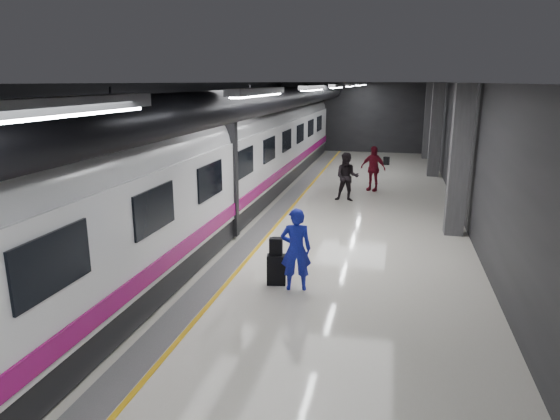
# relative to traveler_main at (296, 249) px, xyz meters

# --- Properties ---
(ground) EXTENTS (40.00, 40.00, 0.00)m
(ground) POSITION_rel_traveler_main_xyz_m (-0.66, 3.25, -0.94)
(ground) COLOR silver
(ground) RESTS_ON ground
(platform_hall) EXTENTS (10.02, 40.02, 4.51)m
(platform_hall) POSITION_rel_traveler_main_xyz_m (-0.95, 4.20, 2.60)
(platform_hall) COLOR black
(platform_hall) RESTS_ON ground
(train) EXTENTS (3.05, 38.00, 4.05)m
(train) POSITION_rel_traveler_main_xyz_m (-3.91, 3.25, 1.13)
(train) COLOR black
(train) RESTS_ON ground
(traveler_main) EXTENTS (0.77, 0.60, 1.88)m
(traveler_main) POSITION_rel_traveler_main_xyz_m (0.00, 0.00, 0.00)
(traveler_main) COLOR #1A25C5
(traveler_main) RESTS_ON ground
(suitcase_main) EXTENTS (0.47, 0.34, 0.70)m
(suitcase_main) POSITION_rel_traveler_main_xyz_m (-0.49, 0.18, -0.59)
(suitcase_main) COLOR black
(suitcase_main) RESTS_ON ground
(shoulder_bag) EXTENTS (0.31, 0.20, 0.39)m
(shoulder_bag) POSITION_rel_traveler_main_xyz_m (-0.51, 0.22, -0.05)
(shoulder_bag) COLOR black
(shoulder_bag) RESTS_ON suitcase_main
(traveler_far_a) EXTENTS (0.95, 0.75, 1.90)m
(traveler_far_a) POSITION_rel_traveler_main_xyz_m (0.26, 8.85, 0.01)
(traveler_far_a) COLOR black
(traveler_far_a) RESTS_ON ground
(traveler_far_b) EXTENTS (1.21, 0.85, 1.91)m
(traveler_far_b) POSITION_rel_traveler_main_xyz_m (1.14, 11.05, 0.01)
(traveler_far_b) COLOR maroon
(traveler_far_b) RESTS_ON ground
(suitcase_far) EXTENTS (0.36, 0.29, 0.45)m
(suitcase_far) POSITION_rel_traveler_main_xyz_m (1.58, 18.11, -0.72)
(suitcase_far) COLOR black
(suitcase_far) RESTS_ON ground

